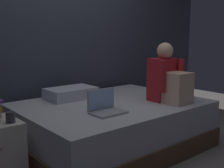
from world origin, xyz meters
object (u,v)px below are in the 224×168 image
at_px(pillow, 71,93).
at_px(person_sitting, 168,79).
at_px(bed, 112,125).
at_px(mug, 11,117).
at_px(laptop, 105,107).

bearing_deg(pillow, person_sitting, -46.86).
relative_size(bed, mug, 22.22).
relative_size(person_sitting, pillow, 1.17).
bearing_deg(person_sitting, laptop, 175.20).
xyz_separation_m(person_sitting, pillow, (-0.76, 0.82, -0.19)).
bearing_deg(laptop, pillow, 84.21).
relative_size(bed, laptop, 6.25).
height_order(laptop, pillow, laptop).
distance_m(laptop, pillow, 0.75).
bearing_deg(laptop, bed, 42.19).
bearing_deg(pillow, bed, -60.90).
bearing_deg(bed, mug, -174.27).
height_order(person_sitting, mug, person_sitting).
bearing_deg(person_sitting, pillow, 133.14).
distance_m(bed, laptop, 0.54).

